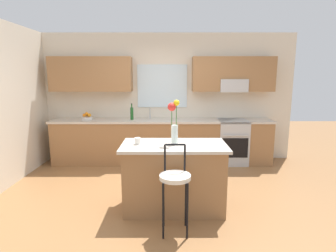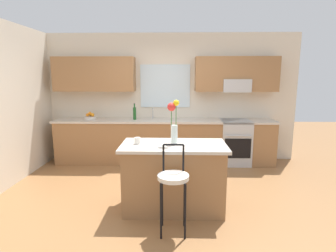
% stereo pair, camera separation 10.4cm
% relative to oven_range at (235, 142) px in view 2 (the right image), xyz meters
% --- Properties ---
extents(ground_plane, '(14.00, 14.00, 0.00)m').
position_rel_oven_range_xyz_m(ground_plane, '(-1.46, -1.68, -0.46)').
color(ground_plane, olive).
extents(back_wall_assembly, '(5.60, 0.50, 2.70)m').
position_rel_oven_range_xyz_m(back_wall_assembly, '(-1.43, 0.31, 1.05)').
color(back_wall_assembly, beige).
rests_on(back_wall_assembly, ground).
extents(counter_run, '(4.56, 0.64, 0.92)m').
position_rel_oven_range_xyz_m(counter_run, '(-1.46, 0.02, 0.01)').
color(counter_run, '#996B42').
rests_on(counter_run, ground).
extents(sink_faucet, '(0.02, 0.13, 0.23)m').
position_rel_oven_range_xyz_m(sink_faucet, '(-1.72, 0.17, 0.60)').
color(sink_faucet, '#B7BABC').
rests_on(sink_faucet, counter_run).
extents(oven_range, '(0.60, 0.64, 0.92)m').
position_rel_oven_range_xyz_m(oven_range, '(0.00, 0.00, 0.00)').
color(oven_range, '#B7BABC').
rests_on(oven_range, ground).
extents(kitchen_island, '(1.40, 0.73, 0.92)m').
position_rel_oven_range_xyz_m(kitchen_island, '(-1.26, -2.02, 0.00)').
color(kitchen_island, '#996B42').
rests_on(kitchen_island, ground).
extents(bar_stool_near, '(0.36, 0.36, 1.04)m').
position_rel_oven_range_xyz_m(bar_stool_near, '(-1.26, -2.60, 0.18)').
color(bar_stool_near, black).
rests_on(bar_stool_near, ground).
extents(flower_vase, '(0.16, 0.11, 0.59)m').
position_rel_oven_range_xyz_m(flower_vase, '(-1.26, -2.02, 0.77)').
color(flower_vase, silver).
rests_on(flower_vase, kitchen_island).
extents(mug_ceramic, '(0.08, 0.08, 0.09)m').
position_rel_oven_range_xyz_m(mug_ceramic, '(-1.74, -2.03, 0.51)').
color(mug_ceramic, silver).
rests_on(mug_ceramic, kitchen_island).
extents(fruit_bowl_oranges, '(0.24, 0.24, 0.16)m').
position_rel_oven_range_xyz_m(fruit_bowl_oranges, '(-3.02, 0.03, 0.51)').
color(fruit_bowl_oranges, silver).
rests_on(fruit_bowl_oranges, counter_run).
extents(bottle_olive_oil, '(0.06, 0.06, 0.34)m').
position_rel_oven_range_xyz_m(bottle_olive_oil, '(-2.09, 0.02, 0.60)').
color(bottle_olive_oil, '#1E5923').
rests_on(bottle_olive_oil, counter_run).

